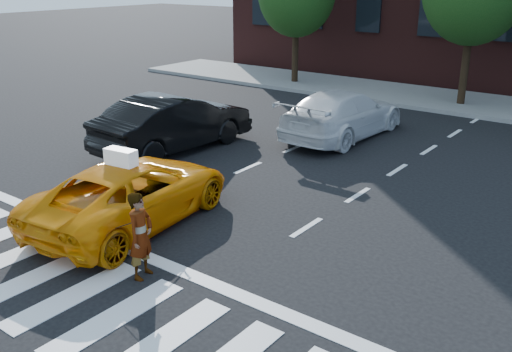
# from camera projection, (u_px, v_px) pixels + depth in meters

# --- Properties ---
(ground) EXTENTS (120.00, 120.00, 0.00)m
(ground) POSITION_uv_depth(u_px,v_px,m) (74.00, 296.00, 9.09)
(ground) COLOR black
(ground) RESTS_ON ground
(crosswalk) EXTENTS (13.00, 2.40, 0.01)m
(crosswalk) POSITION_uv_depth(u_px,v_px,m) (74.00, 295.00, 9.09)
(crosswalk) COLOR silver
(crosswalk) RESTS_ON ground
(stop_line) EXTENTS (12.00, 0.30, 0.01)m
(stop_line) POSITION_uv_depth(u_px,v_px,m) (149.00, 257.00, 10.29)
(stop_line) COLOR silver
(stop_line) RESTS_ON ground
(sidewalk_far) EXTENTS (30.00, 4.00, 0.15)m
(sidewalk_far) POSITION_uv_depth(u_px,v_px,m) (452.00, 101.00, 22.20)
(sidewalk_far) COLOR slate
(sidewalk_far) RESTS_ON ground
(taxi) EXTENTS (2.73, 4.91, 1.30)m
(taxi) POSITION_uv_depth(u_px,v_px,m) (132.00, 193.00, 11.54)
(taxi) COLOR orange
(taxi) RESTS_ON ground
(black_sedan) EXTENTS (1.96, 4.96, 1.61)m
(black_sedan) POSITION_uv_depth(u_px,v_px,m) (174.00, 123.00, 16.21)
(black_sedan) COLOR black
(black_sedan) RESTS_ON ground
(white_suv) EXTENTS (2.12, 5.06, 1.46)m
(white_suv) POSITION_uv_depth(u_px,v_px,m) (343.00, 114.00, 17.51)
(white_suv) COLOR silver
(white_suv) RESTS_ON ground
(woman) EXTENTS (0.49, 0.63, 1.52)m
(woman) POSITION_uv_depth(u_px,v_px,m) (141.00, 236.00, 9.42)
(woman) COLOR #999999
(woman) RESTS_ON ground
(dog) EXTENTS (0.53, 0.34, 0.31)m
(dog) POSITION_uv_depth(u_px,v_px,m) (73.00, 247.00, 10.29)
(dog) COLOR #9A724E
(dog) RESTS_ON ground
(taxi_sign) EXTENTS (0.68, 0.36, 0.32)m
(taxi_sign) POSITION_uv_depth(u_px,v_px,m) (121.00, 157.00, 11.11)
(taxi_sign) COLOR white
(taxi_sign) RESTS_ON taxi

